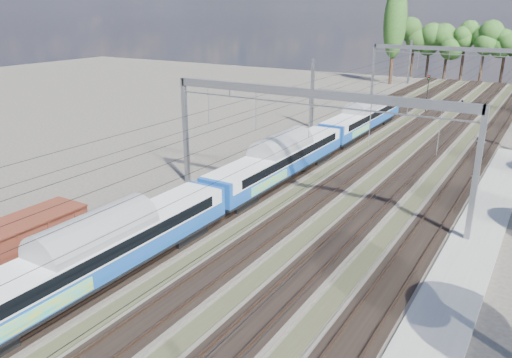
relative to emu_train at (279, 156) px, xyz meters
The scene contains 8 objects.
track_bed 12.37m from the emu_train, 68.25° to the left, with size 21.00×130.00×0.34m.
platform 21.59m from the emu_train, 39.76° to the right, with size 3.00×70.00×0.30m, color gray.
catenary 19.95m from the emu_train, 75.70° to the left, with size 25.65×130.00×9.00m.
tree_belt 65.56m from the emu_train, 80.86° to the left, with size 39.88×98.98×11.92m.
poplar 65.72m from the emu_train, 98.85° to the left, with size 4.40×4.40×19.04m.
emu_train is the anchor object (origin of this frame).
worker 41.60m from the emu_train, 79.22° to the left, with size 0.69×0.46×1.90m, color black.
signal_near 37.94m from the emu_train, 84.93° to the left, with size 0.34×0.31×5.43m.
Camera 1 is at (15.11, -2.10, 14.41)m, focal length 35.00 mm.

